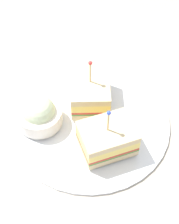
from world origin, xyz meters
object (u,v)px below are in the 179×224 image
Objects in this scene: sandwich_half_front at (90,91)px; coleslaw_bowl at (39,114)px; plate at (89,120)px; sandwich_half_back at (107,138)px.

sandwich_half_front is 10.47cm from coleslaw_bowl.
sandwich_half_back reaches higher than plate.
sandwich_half_front reaches higher than sandwich_half_back.
plate is 3.62× the size of coleslaw_bowl.
coleslaw_bowl is at bearing 83.55° from sandwich_half_front.
plate is 9.46cm from coleslaw_bowl.
coleslaw_bowl is (4.74, 7.72, 2.72)cm from plate.
sandwich_half_back is (-6.66, 1.07, 3.03)cm from plate.
sandwich_half_front is at bearing -96.45° from coleslaw_bowl.
sandwich_half_front is 1.15× the size of sandwich_half_back.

